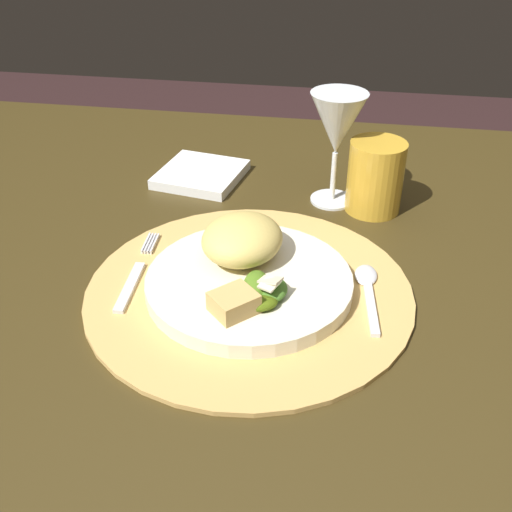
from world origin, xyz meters
TOP-DOWN VIEW (x-y plane):
  - dining_table at (0.00, 0.00)m, footprint 1.42×1.01m
  - placemat at (-0.03, -0.07)m, footprint 0.39×0.39m
  - dinner_plate at (-0.03, -0.07)m, footprint 0.24×0.24m
  - pasta_serving at (-0.05, -0.03)m, footprint 0.12×0.13m
  - salad_greens at (-0.01, -0.11)m, footprint 0.06×0.08m
  - bread_piece at (-0.04, -0.14)m, footprint 0.06×0.06m
  - fork at (-0.17, -0.07)m, footprint 0.02×0.16m
  - spoon at (0.11, -0.05)m, footprint 0.03×0.13m
  - napkin at (-0.16, 0.21)m, footprint 0.14×0.15m
  - wine_glass at (0.05, 0.17)m, footprint 0.08×0.08m
  - amber_tumbler at (0.11, 0.16)m, footprint 0.08×0.08m

SIDE VIEW (x-z plane):
  - dining_table at x=0.00m, z-range 0.23..0.97m
  - placemat at x=-0.03m, z-range 0.74..0.75m
  - napkin at x=-0.16m, z-range 0.74..0.76m
  - spoon at x=0.11m, z-range 0.75..0.76m
  - fork at x=-0.17m, z-range 0.75..0.76m
  - dinner_plate at x=-0.03m, z-range 0.75..0.77m
  - salad_greens at x=-0.01m, z-range 0.76..0.79m
  - bread_piece at x=-0.04m, z-range 0.77..0.79m
  - pasta_serving at x=-0.05m, z-range 0.77..0.82m
  - amber_tumbler at x=0.11m, z-range 0.74..0.85m
  - wine_glass at x=0.05m, z-range 0.78..0.95m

